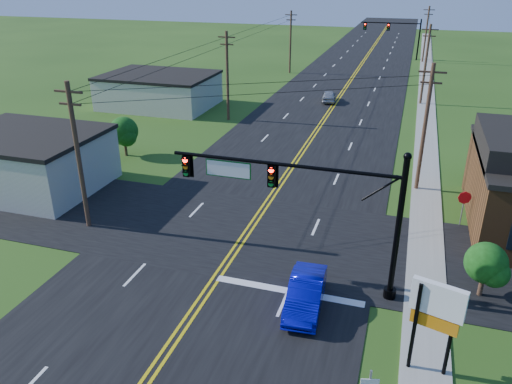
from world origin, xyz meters
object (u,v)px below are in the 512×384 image
(signal_mast_far, at_px, (393,32))
(stop_sign, at_px, (464,201))
(signal_mast_main, at_px, (303,197))
(blue_car, at_px, (306,294))

(signal_mast_far, bearing_deg, stop_sign, -82.71)
(signal_mast_main, distance_m, signal_mast_far, 72.00)
(signal_mast_main, distance_m, stop_sign, 12.52)
(signal_mast_main, distance_m, blue_car, 4.52)
(signal_mast_main, xyz_separation_m, blue_car, (0.71, -1.95, -4.01))
(signal_mast_main, relative_size, blue_car, 2.53)
(blue_car, height_order, stop_sign, stop_sign)
(signal_mast_far, xyz_separation_m, stop_sign, (8.07, -63.02, -2.88))
(blue_car, distance_m, stop_sign, 13.26)
(signal_mast_main, height_order, blue_car, signal_mast_main)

